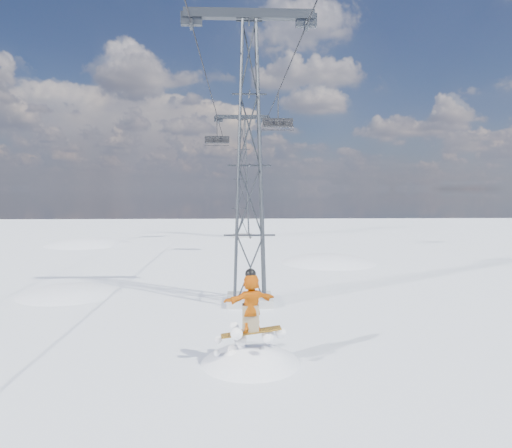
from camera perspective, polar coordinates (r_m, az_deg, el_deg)
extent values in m
plane|color=white|center=(10.99, -4.08, -20.24)|extent=(120.00, 120.00, 0.00)
sphere|color=white|center=(31.84, 8.81, -21.90)|extent=(20.00, 20.00, 20.00)
sphere|color=white|center=(42.65, -19.81, -16.42)|extent=(22.00, 22.00, 22.00)
cube|color=#999999|center=(18.53, -0.82, -9.43)|extent=(1.80, 1.80, 0.30)
cube|color=#2E3136|center=(19.19, -0.86, 24.74)|extent=(5.00, 0.35, 0.35)
cube|color=#2E3136|center=(19.19, -8.07, 24.06)|extent=(0.80, 0.25, 0.50)
cube|color=#2E3136|center=(19.30, 6.31, 23.97)|extent=(0.80, 0.25, 0.50)
cube|color=#999999|center=(43.21, -1.70, -1.48)|extent=(1.80, 1.80, 0.30)
cube|color=#2E3136|center=(43.50, -1.73, 13.22)|extent=(5.00, 0.35, 0.35)
cube|color=#2E3136|center=(43.50, -4.71, 12.94)|extent=(0.80, 0.25, 0.50)
cube|color=#2E3136|center=(43.55, 1.24, 12.95)|extent=(0.80, 0.25, 0.50)
cylinder|color=black|center=(30.19, -5.80, 16.37)|extent=(0.06, 51.00, 0.06)
cylinder|color=black|center=(30.26, 2.90, 16.36)|extent=(0.06, 51.00, 0.06)
sphere|color=white|center=(13.33, -0.65, -23.94)|extent=(4.40, 4.40, 4.40)
cube|color=#C07F19|center=(12.01, -0.62, -13.34)|extent=(1.56, 0.40, 0.23)
imported|color=#DB6509|center=(11.79, -0.62, -9.77)|extent=(1.46, 0.90, 1.50)
cube|color=#7A694B|center=(11.90, -0.62, -11.67)|extent=(0.50, 0.45, 0.69)
sphere|color=black|center=(11.64, -0.63, -6.28)|extent=(0.28, 0.28, 0.28)
cylinder|color=black|center=(30.64, 2.78, 14.11)|extent=(0.08, 0.08, 2.20)
cube|color=black|center=(30.47, 2.78, 12.07)|extent=(2.00, 0.45, 0.08)
cube|color=black|center=(30.73, 2.74, 12.57)|extent=(2.00, 0.06, 0.55)
cylinder|color=black|center=(30.19, 2.82, 11.66)|extent=(2.00, 0.06, 0.06)
cylinder|color=black|center=(30.22, 2.83, 12.80)|extent=(2.00, 0.05, 0.05)
cylinder|color=black|center=(39.93, -4.90, 11.74)|extent=(0.08, 0.08, 2.32)
cube|color=black|center=(39.80, -4.89, 10.09)|extent=(2.11, 0.47, 0.08)
cube|color=black|center=(40.06, -4.88, 10.50)|extent=(2.11, 0.06, 0.58)
cylinder|color=black|center=(39.51, -4.90, 9.74)|extent=(2.11, 0.06, 0.06)
cylinder|color=black|center=(39.52, -4.91, 10.66)|extent=(2.11, 0.05, 0.05)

